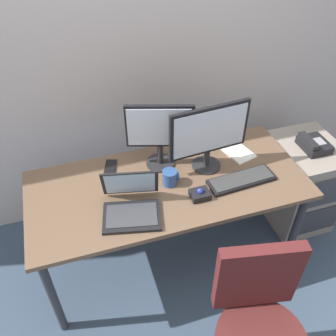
% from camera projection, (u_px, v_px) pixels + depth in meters
% --- Properties ---
extents(ground_plane, '(8.00, 8.00, 0.00)m').
position_uv_depth(ground_plane, '(168.00, 256.00, 2.69)').
color(ground_plane, '#3A4A5F').
extents(back_wall, '(6.00, 0.10, 2.80)m').
position_uv_depth(back_wall, '(133.00, 28.00, 2.28)').
color(back_wall, '#BEB2AF').
rests_on(back_wall, ground).
extents(desk, '(1.66, 0.74, 0.73)m').
position_uv_depth(desk, '(168.00, 192.00, 2.26)').
color(desk, brown).
rests_on(desk, ground).
extents(file_cabinet, '(0.42, 0.53, 0.69)m').
position_uv_depth(file_cabinet, '(300.00, 183.00, 2.77)').
color(file_cabinet, gray).
rests_on(file_cabinet, ground).
extents(desk_phone, '(0.17, 0.20, 0.09)m').
position_uv_depth(desk_phone, '(314.00, 144.00, 2.50)').
color(desk_phone, black).
rests_on(desk_phone, file_cabinet).
extents(office_chair, '(0.52, 0.52, 0.94)m').
position_uv_depth(office_chair, '(256.00, 335.00, 1.83)').
color(office_chair, black).
rests_on(office_chair, ground).
extents(monitor_main, '(0.50, 0.18, 0.43)m').
position_uv_depth(monitor_main, '(209.00, 134.00, 2.16)').
color(monitor_main, '#262628').
rests_on(monitor_main, desk).
extents(monitor_side, '(0.39, 0.18, 0.43)m').
position_uv_depth(monitor_side, '(160.00, 132.00, 2.18)').
color(monitor_side, '#262628').
rests_on(monitor_side, desk).
extents(keyboard, '(0.42, 0.16, 0.03)m').
position_uv_depth(keyboard, '(241.00, 180.00, 2.21)').
color(keyboard, black).
rests_on(keyboard, desk).
extents(laptop, '(0.37, 0.35, 0.23)m').
position_uv_depth(laptop, '(131.00, 204.00, 2.01)').
color(laptop, black).
rests_on(laptop, desk).
extents(trackball_mouse, '(0.11, 0.09, 0.07)m').
position_uv_depth(trackball_mouse, '(200.00, 194.00, 2.10)').
color(trackball_mouse, black).
rests_on(trackball_mouse, desk).
extents(coffee_mug, '(0.10, 0.09, 0.10)m').
position_uv_depth(coffee_mug, '(170.00, 177.00, 2.17)').
color(coffee_mug, '#2C4C86').
rests_on(coffee_mug, desk).
extents(paper_notepad, '(0.20, 0.24, 0.01)m').
position_uv_depth(paper_notepad, '(238.00, 152.00, 2.42)').
color(paper_notepad, white).
rests_on(paper_notepad, desk).
extents(cell_phone, '(0.11, 0.16, 0.01)m').
position_uv_depth(cell_phone, '(110.00, 167.00, 2.31)').
color(cell_phone, black).
rests_on(cell_phone, desk).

